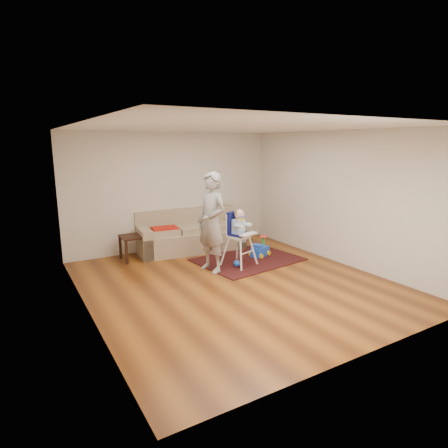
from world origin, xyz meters
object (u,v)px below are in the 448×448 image
sofa (190,231)px  ride_on_toy (260,246)px  adult (211,223)px  high_chair (239,239)px  side_table (134,248)px  toy_ball (237,263)px

sofa → ride_on_toy: (1.09, -1.24, -0.23)m
ride_on_toy → adult: (-1.35, -0.27, 0.73)m
sofa → high_chair: 1.55m
side_table → sofa: bearing=1.7°
high_chair → sofa: bearing=84.3°
toy_ball → adult: size_ratio=0.07×
sofa → adult: adult is taller
ride_on_toy → adult: bearing=170.3°
side_table → high_chair: bearing=-40.5°
high_chair → adult: bearing=160.7°
ride_on_toy → toy_ball: 0.93m
toy_ball → sofa: bearing=98.9°
sofa → ride_on_toy: 1.67m
ride_on_toy → adult: 1.56m
toy_ball → ride_on_toy: bearing=23.8°
sofa → toy_ball: bearing=-74.8°
sofa → high_chair: (0.37, -1.51, 0.10)m
high_chair → adult: 0.75m
sofa → adult: (-0.26, -1.51, 0.49)m
high_chair → ride_on_toy: bearing=0.7°
side_table → adult: bearing=-53.5°
adult → high_chair: bearing=76.9°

